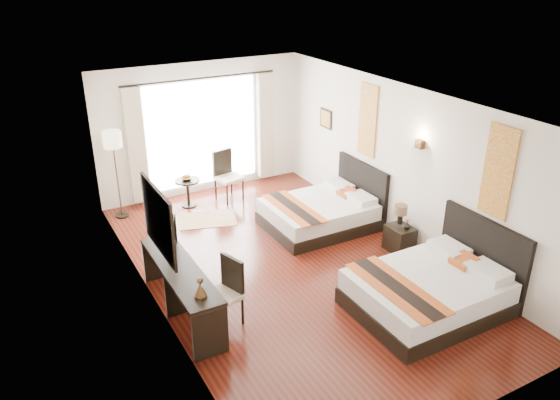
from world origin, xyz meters
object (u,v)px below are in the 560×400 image
bed_near (432,289)px  window_chair (229,185)px  console_desk (181,290)px  nightstand (400,239)px  television (168,239)px  table_lamp (401,211)px  side_table (188,193)px  vase (407,223)px  fruit_bowl (187,179)px  bed_far (323,212)px  desk_chair (224,305)px  floor_lamp (113,145)px

bed_near → window_chair: 5.12m
window_chair → console_desk: bearing=-45.6°
nightstand → television: 4.04m
table_lamp → side_table: bearing=126.4°
vase → console_desk: console_desk is taller
console_desk → window_chair: bearing=56.5°
television → window_chair: bearing=-14.0°
vase → side_table: vase is taller
bed_near → vase: bed_near is taller
fruit_bowl → vase: bearing=-54.4°
nightstand → console_desk: (-3.95, 0.08, 0.15)m
bed_far → fruit_bowl: (-1.93, 2.11, 0.31)m
nightstand → table_lamp: (0.01, 0.05, 0.51)m
vase → bed_near: bearing=-117.8°
bed_far → console_desk: bed_far is taller
bed_far → desk_chair: bearing=-146.5°
window_chair → nightstand: bearing=14.2°
nightstand → floor_lamp: size_ratio=0.27×
bed_near → vase: bearing=62.2°
console_desk → window_chair: (2.24, 3.39, -0.06)m
bed_far → television: 3.45m
bed_far → floor_lamp: 4.15m
television → fruit_bowl: (1.34, 2.96, -0.36)m
nightstand → fruit_bowl: (-2.59, 3.56, 0.38)m
bed_near → desk_chair: bed_near is taller
nightstand → desk_chair: 3.56m
desk_chair → vase: bearing=167.5°
side_table → fruit_bowl: bearing=-171.8°
vase → desk_chair: 3.59m
console_desk → vase: bearing=-2.7°
fruit_bowl → television: bearing=-114.4°
table_lamp → television: size_ratio=0.47×
bed_near → fruit_bowl: bearing=110.0°
bed_far → television: (-3.27, -0.86, 0.68)m
side_table → window_chair: size_ratio=0.55×
desk_chair → nightstand: bearing=169.2°
television → vase: bearing=-76.4°
table_lamp → floor_lamp: 5.44m
vase → fruit_bowl: vase is taller
fruit_bowl → window_chair: (0.88, -0.09, -0.29)m
bed_far → nightstand: bed_far is taller
table_lamp → side_table: size_ratio=0.60×
floor_lamp → side_table: bearing=-7.6°
side_table → fruit_bowl: fruit_bowl is taller
vase → television: size_ratio=0.19×
side_table → fruit_bowl: 0.32m
bed_near → table_lamp: (0.74, 1.61, 0.42)m
table_lamp → fruit_bowl: bearing=126.5°
nightstand → desk_chair: bearing=-172.8°
vase → window_chair: bearing=116.0°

